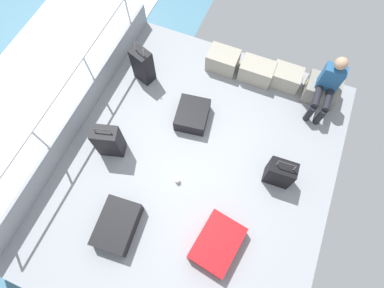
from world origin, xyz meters
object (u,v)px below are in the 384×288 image
Objects in this scene: cargo_crate_1 at (257,71)px; suitcase_5 at (109,141)px; cargo_crate_2 at (286,78)px; cargo_crate_0 at (223,60)px; suitcase_2 at (143,65)px; suitcase_0 at (217,243)px; suitcase_1 at (280,173)px; cargo_crate_3 at (322,90)px; passenger_seated at (328,86)px; suitcase_4 at (192,115)px; suitcase_3 at (117,225)px; paper_cup at (177,180)px.

cargo_crate_1 is 2.93m from suitcase_5.
cargo_crate_2 is (0.54, 0.08, -0.01)m from cargo_crate_1.
suitcase_2 is at bearing -148.13° from cargo_crate_0.
cargo_crate_1 reaches higher than cargo_crate_0.
suitcase_1 is (0.53, 1.33, 0.15)m from suitcase_0.
suitcase_5 is at bearing -168.52° from suitcase_1.
suitcase_2 is at bearing -157.95° from cargo_crate_1.
cargo_crate_3 is 0.80× the size of suitcase_5.
suitcase_1 is at bearing -99.80° from passenger_seated.
suitcase_5 is at bearing -141.39° from cargo_crate_3.
suitcase_4 is (-1.67, 0.51, -0.15)m from suitcase_1.
suitcase_1 reaches higher than suitcase_4.
suitcase_5 is at bearing -133.74° from suitcase_4.
cargo_crate_2 is 0.70× the size of suitcase_3.
cargo_crate_0 is at bearing 179.59° from cargo_crate_1.
suitcase_3 is at bearing -107.52° from cargo_crate_1.
suitcase_5 is 1.26m from paper_cup.
passenger_seated is at bearing -6.54° from cargo_crate_1.
cargo_crate_1 is 0.58× the size of passenger_seated.
suitcase_5 is (-2.31, -2.40, 0.16)m from cargo_crate_2.
suitcase_2 reaches higher than suitcase_5.
suitcase_5 is 7.66× the size of paper_cup.
suitcase_0 is at bearing -45.19° from suitcase_2.
suitcase_0 is 8.64× the size of paper_cup.
paper_cup is (-1.46, -0.65, -0.23)m from suitcase_1.
cargo_crate_0 is 2.44m from paper_cup.
suitcase_1 reaches higher than cargo_crate_0.
paper_cup is at bearing 61.99° from suitcase_3.
passenger_seated is 10.88× the size of paper_cup.
cargo_crate_2 is at bearing 46.14° from suitcase_5.
suitcase_0 is (-0.81, -2.97, -0.44)m from passenger_seated.
suitcase_0 is 0.96× the size of suitcase_2.
cargo_crate_2 is at bearing 177.34° from cargo_crate_3.
suitcase_2 is at bearing 95.53° from suitcase_5.
passenger_seated is 4.03m from suitcase_3.
cargo_crate_3 is 0.86× the size of suitcase_1.
suitcase_3 is (-2.00, -1.65, -0.14)m from suitcase_1.
suitcase_5 reaches higher than cargo_crate_3.
suitcase_4 is 1.18m from paper_cup.
paper_cup is (-1.75, -2.48, -0.14)m from cargo_crate_3.
cargo_crate_1 is 1.20m from cargo_crate_3.
cargo_crate_1 is 1.48m from suitcase_4.
suitcase_2 is (-2.46, -0.86, 0.17)m from cargo_crate_2.
cargo_crate_1 is (0.66, -0.00, 0.00)m from cargo_crate_0.
suitcase_3 is 1.14m from paper_cup.
cargo_crate_0 is at bearing 131.42° from suitcase_1.
suitcase_4 is at bearing 162.94° from suitcase_1.
suitcase_2 is (-1.92, -0.78, 0.16)m from cargo_crate_1.
suitcase_1 is 1.04× the size of suitcase_4.
suitcase_5 reaches higher than paper_cup.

